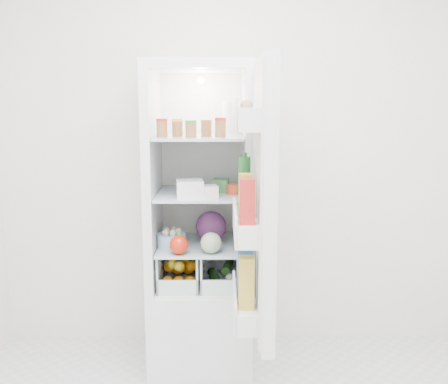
{
  "coord_description": "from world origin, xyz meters",
  "views": [
    {
      "loc": [
        -0.08,
        -1.69,
        1.56
      ],
      "look_at": [
        -0.06,
        0.95,
        1.1
      ],
      "focal_mm": 40.0,
      "sensor_mm": 36.0,
      "label": 1
    }
  ],
  "objects_px": {
    "red_cabbage": "(211,226)",
    "fridge_door": "(259,206)",
    "mushroom_bowl": "(172,240)",
    "refrigerator": "(201,254)"
  },
  "relations": [
    {
      "from": "red_cabbage",
      "to": "fridge_door",
      "type": "bearing_deg",
      "value": -69.39
    },
    {
      "from": "mushroom_bowl",
      "to": "fridge_door",
      "type": "height_order",
      "value": "fridge_door"
    },
    {
      "from": "refrigerator",
      "to": "fridge_door",
      "type": "xyz_separation_m",
      "value": [
        0.3,
        -0.64,
        0.43
      ]
    },
    {
      "from": "fridge_door",
      "to": "red_cabbage",
      "type": "bearing_deg",
      "value": 21.03
    },
    {
      "from": "refrigerator",
      "to": "red_cabbage",
      "type": "xyz_separation_m",
      "value": [
        0.06,
        -0.01,
        0.17
      ]
    },
    {
      "from": "mushroom_bowl",
      "to": "fridge_door",
      "type": "bearing_deg",
      "value": -47.59
    },
    {
      "from": "refrigerator",
      "to": "fridge_door",
      "type": "distance_m",
      "value": 0.82
    },
    {
      "from": "mushroom_bowl",
      "to": "fridge_door",
      "type": "distance_m",
      "value": 0.75
    },
    {
      "from": "red_cabbage",
      "to": "refrigerator",
      "type": "bearing_deg",
      "value": 173.46
    },
    {
      "from": "refrigerator",
      "to": "fridge_door",
      "type": "relative_size",
      "value": 1.38
    }
  ]
}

